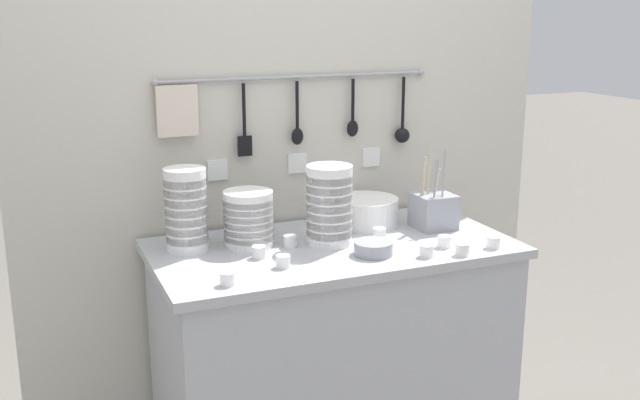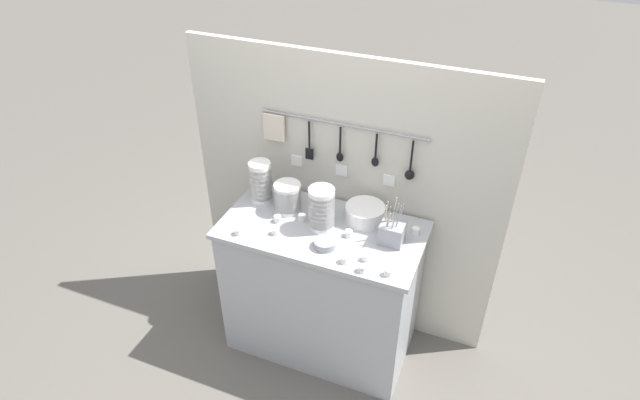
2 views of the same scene
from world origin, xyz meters
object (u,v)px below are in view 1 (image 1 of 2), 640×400
Objects in this scene: steel_mixing_bowl at (373,248)px; cup_beside_plates at (493,242)px; bowl_stack_back_corner at (248,219)px; cup_mid_row at (259,252)px; cutlery_caddy at (433,210)px; cup_front_left at (442,211)px; cup_edge_far at (283,261)px; cup_centre at (444,242)px; plate_stack at (366,211)px; cup_by_caddy at (379,234)px; bowl_stack_tall_left at (186,210)px; cup_back_right at (462,249)px; cup_edge_near at (227,279)px; cup_back_left at (290,241)px; bowl_stack_nested_right at (329,205)px; cup_front_right at (426,251)px.

cup_beside_plates is at bearing -13.16° from steel_mixing_bowl.
cup_mid_row is at bearing -93.69° from bowl_stack_back_corner.
bowl_stack_back_corner is 0.65× the size of cutlery_caddy.
cup_front_left is at bearing 4.67° from bowl_stack_back_corner.
cup_beside_plates is at bearing -7.28° from cup_edge_far.
plate_stack is at bearing 109.19° from cup_centre.
cutlery_caddy is 0.24m from cup_by_caddy.
bowl_stack_tall_left is 6.19× the size of cup_front_left.
cup_back_right is 0.75m from cup_edge_near.
cup_by_caddy is (-0.24, -0.05, -0.04)m from cutlery_caddy.
cup_mid_row is (-0.13, -0.07, 0.00)m from cup_back_left.
cup_beside_plates and cup_front_left have the same top height.
bowl_stack_back_corner reaches higher than cup_edge_near.
cup_back_right is at bearing -38.68° from bowl_stack_nested_right.
cutlery_caddy is at bearing 76.18° from cup_back_right.
cutlery_caddy is (0.20, -0.13, 0.02)m from plate_stack.
cup_back_left is at bearing -178.95° from cutlery_caddy.
bowl_stack_back_corner is 1.48× the size of steel_mixing_bowl.
plate_stack is 5.40× the size of cup_beside_plates.
bowl_stack_back_corner is at bearing 161.84° from bowl_stack_nested_right.
cup_edge_near is at bearing -170.64° from steel_mixing_bowl.
bowl_stack_nested_right reaches higher than cup_back_left.
cutlery_caddy is at bearing 6.48° from cup_mid_row.
bowl_stack_tall_left reaches higher than bowl_stack_back_corner.
plate_stack is at bearing 22.63° from cup_back_left.
cup_back_left is at bearing 171.90° from bowl_stack_nested_right.
steel_mixing_bowl is 0.44× the size of cutlery_caddy.
bowl_stack_nested_right is 6.07× the size of cup_back_right.
cup_edge_far is at bearing -143.38° from plate_stack.
cup_mid_row is (0.15, 0.19, 0.00)m from cup_edge_near.
bowl_stack_nested_right is 1.12× the size of plate_stack.
cup_front_right is at bearing -35.75° from cup_back_left.
cup_edge_far is at bearing 169.80° from cup_front_right.
cup_edge_far is at bearing 22.22° from cup_edge_near.
bowl_stack_tall_left is at bearing -178.26° from cup_front_left.
cutlery_caddy is at bearing 55.45° from cup_front_right.
bowl_stack_tall_left is 2.17× the size of steel_mixing_bowl.
cup_edge_near is 1.00× the size of cup_centre.
cup_by_caddy is at bearing 142.68° from cup_beside_plates.
plate_stack reaches higher than cup_back_left.
cutlery_caddy is 0.16m from cup_front_left.
cutlery_caddy reaches higher than cup_centre.
cup_beside_plates is at bearing -24.51° from bowl_stack_back_corner.
bowl_stack_tall_left is 0.37m from cup_edge_near.
cup_back_left is 1.00× the size of cup_by_caddy.
steel_mixing_bowl is at bearing -27.22° from bowl_stack_tall_left.
plate_stack reaches higher than cup_beside_plates.
bowl_stack_nested_right is 0.55m from cup_front_left.
cup_edge_far and cup_back_right have the same top height.
cup_front_left and cup_centre have the same top height.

